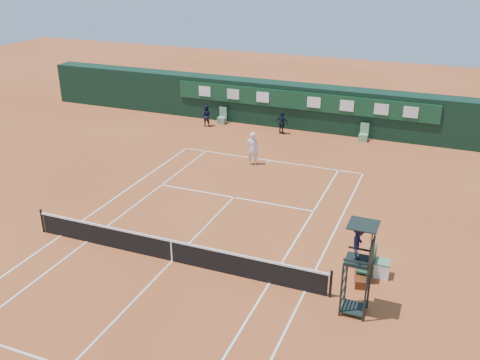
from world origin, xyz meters
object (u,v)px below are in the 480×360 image
umpire_chair (359,250)px  player (253,148)px  player_bench (369,262)px  tennis_net (172,250)px  cooler (382,268)px

umpire_chair → player: umpire_chair is taller
player → player_bench: bearing=117.4°
umpire_chair → player: size_ratio=1.76×
umpire_chair → player: 14.10m
tennis_net → player_bench: same height
player_bench → cooler: (0.48, 0.19, -0.27)m
player_bench → cooler: 0.58m
tennis_net → player: size_ratio=6.64×
umpire_chair → tennis_net: bearing=175.9°
tennis_net → player: (-0.71, 10.96, 0.46)m
cooler → player: 12.41m
player_bench → cooler: bearing=21.4°
player → cooler: bearing=119.7°
tennis_net → player_bench: (7.44, 1.88, 0.09)m
player_bench → tennis_net: bearing=-165.8°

